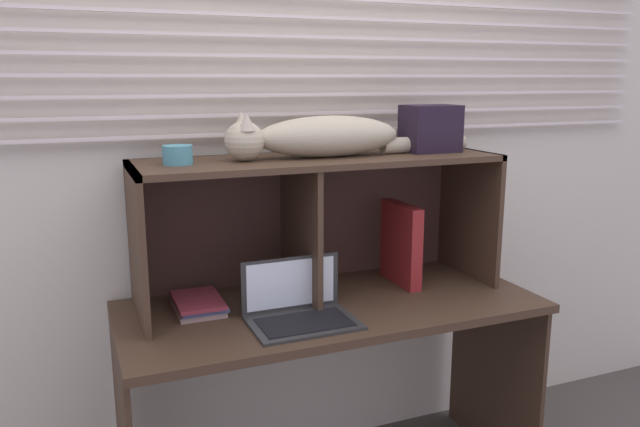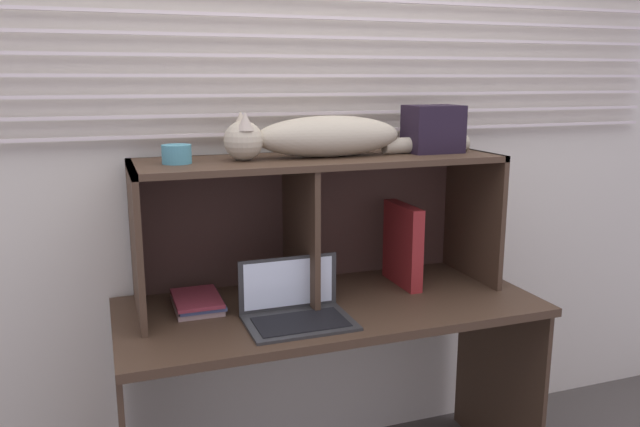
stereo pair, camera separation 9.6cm
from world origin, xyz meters
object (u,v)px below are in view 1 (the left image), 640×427
(cat, at_px, (323,137))
(small_basket, at_px, (178,155))
(book_stack, at_px, (198,304))
(binder_upright, at_px, (401,244))
(storage_box, at_px, (430,128))
(laptop, at_px, (299,310))

(cat, distance_m, small_basket, 0.51)
(book_stack, distance_m, small_basket, 0.52)
(binder_upright, bearing_deg, small_basket, 180.00)
(storage_box, bearing_deg, binder_upright, 180.00)
(laptop, xyz_separation_m, small_basket, (-0.34, 0.22, 0.50))
(binder_upright, relative_size, small_basket, 3.25)
(storage_box, bearing_deg, cat, 180.00)
(cat, relative_size, binder_upright, 2.99)
(book_stack, bearing_deg, small_basket, -177.76)
(binder_upright, relative_size, storage_box, 1.57)
(binder_upright, distance_m, book_stack, 0.80)
(book_stack, height_order, storage_box, storage_box)
(laptop, bearing_deg, small_basket, 147.29)
(cat, height_order, storage_box, storage_box)
(laptop, distance_m, small_basket, 0.64)
(small_basket, bearing_deg, book_stack, 2.24)
(storage_box, bearing_deg, small_basket, 180.00)
(laptop, xyz_separation_m, book_stack, (-0.29, 0.22, -0.01))
(book_stack, bearing_deg, binder_upright, -0.13)
(binder_upright, bearing_deg, book_stack, 179.87)
(cat, distance_m, binder_upright, 0.53)
(laptop, relative_size, binder_upright, 1.10)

